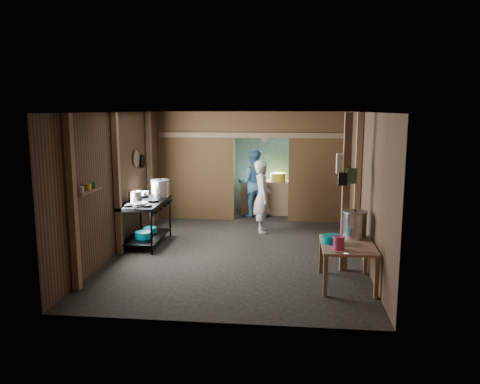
# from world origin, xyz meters

# --- Properties ---
(floor) EXTENTS (4.50, 7.00, 0.00)m
(floor) POSITION_xyz_m (0.00, 0.00, 0.00)
(floor) COLOR black
(floor) RESTS_ON ground
(ceiling) EXTENTS (4.50, 7.00, 0.00)m
(ceiling) POSITION_xyz_m (0.00, 0.00, 2.60)
(ceiling) COLOR #262421
(ceiling) RESTS_ON ground
(wall_back) EXTENTS (4.50, 0.00, 2.60)m
(wall_back) POSITION_xyz_m (0.00, 3.50, 1.30)
(wall_back) COLOR brown
(wall_back) RESTS_ON ground
(wall_front) EXTENTS (4.50, 0.00, 2.60)m
(wall_front) POSITION_xyz_m (0.00, -3.50, 1.30)
(wall_front) COLOR brown
(wall_front) RESTS_ON ground
(wall_left) EXTENTS (0.00, 7.00, 2.60)m
(wall_left) POSITION_xyz_m (-2.25, 0.00, 1.30)
(wall_left) COLOR brown
(wall_left) RESTS_ON ground
(wall_right) EXTENTS (0.00, 7.00, 2.60)m
(wall_right) POSITION_xyz_m (2.25, 0.00, 1.30)
(wall_right) COLOR brown
(wall_right) RESTS_ON ground
(partition_left) EXTENTS (1.85, 0.10, 2.60)m
(partition_left) POSITION_xyz_m (-1.32, 2.20, 1.30)
(partition_left) COLOR #4B371A
(partition_left) RESTS_ON floor
(partition_right) EXTENTS (1.35, 0.10, 2.60)m
(partition_right) POSITION_xyz_m (1.57, 2.20, 1.30)
(partition_right) COLOR #4B371A
(partition_right) RESTS_ON floor
(partition_header) EXTENTS (1.30, 0.10, 0.60)m
(partition_header) POSITION_xyz_m (0.25, 2.20, 2.30)
(partition_header) COLOR #4B371A
(partition_header) RESTS_ON wall_back
(turquoise_panel) EXTENTS (4.40, 0.06, 2.50)m
(turquoise_panel) POSITION_xyz_m (0.00, 3.44, 1.25)
(turquoise_panel) COLOR #70BCB7
(turquoise_panel) RESTS_ON wall_back
(back_counter) EXTENTS (1.20, 0.50, 0.85)m
(back_counter) POSITION_xyz_m (0.30, 2.95, 0.42)
(back_counter) COLOR #816D4E
(back_counter) RESTS_ON floor
(wall_clock) EXTENTS (0.20, 0.03, 0.20)m
(wall_clock) POSITION_xyz_m (0.25, 3.40, 1.90)
(wall_clock) COLOR silver
(wall_clock) RESTS_ON wall_back
(post_left_a) EXTENTS (0.10, 0.12, 2.60)m
(post_left_a) POSITION_xyz_m (-2.18, -2.60, 1.30)
(post_left_a) COLOR #816D4E
(post_left_a) RESTS_ON floor
(post_left_b) EXTENTS (0.10, 0.12, 2.60)m
(post_left_b) POSITION_xyz_m (-2.18, -0.80, 1.30)
(post_left_b) COLOR #816D4E
(post_left_b) RESTS_ON floor
(post_left_c) EXTENTS (0.10, 0.12, 2.60)m
(post_left_c) POSITION_xyz_m (-2.18, 1.20, 1.30)
(post_left_c) COLOR #816D4E
(post_left_c) RESTS_ON floor
(post_right) EXTENTS (0.10, 0.12, 2.60)m
(post_right) POSITION_xyz_m (2.18, -0.20, 1.30)
(post_right) COLOR #816D4E
(post_right) RESTS_ON floor
(post_free) EXTENTS (0.12, 0.12, 2.60)m
(post_free) POSITION_xyz_m (1.85, -1.30, 1.30)
(post_free) COLOR #816D4E
(post_free) RESTS_ON floor
(cross_beam) EXTENTS (4.40, 0.12, 0.12)m
(cross_beam) POSITION_xyz_m (0.00, 2.15, 2.05)
(cross_beam) COLOR #816D4E
(cross_beam) RESTS_ON wall_left
(pan_lid_big) EXTENTS (0.03, 0.34, 0.34)m
(pan_lid_big) POSITION_xyz_m (-2.21, 0.40, 1.65)
(pan_lid_big) COLOR gray
(pan_lid_big) RESTS_ON wall_left
(pan_lid_small) EXTENTS (0.03, 0.30, 0.30)m
(pan_lid_small) POSITION_xyz_m (-2.21, 0.80, 1.55)
(pan_lid_small) COLOR black
(pan_lid_small) RESTS_ON wall_left
(wall_shelf) EXTENTS (0.14, 0.80, 0.03)m
(wall_shelf) POSITION_xyz_m (-2.15, -2.10, 1.40)
(wall_shelf) COLOR #816D4E
(wall_shelf) RESTS_ON wall_left
(jar_white) EXTENTS (0.07, 0.07, 0.10)m
(jar_white) POSITION_xyz_m (-2.15, -2.35, 1.47)
(jar_white) COLOR silver
(jar_white) RESTS_ON wall_shelf
(jar_yellow) EXTENTS (0.08, 0.08, 0.10)m
(jar_yellow) POSITION_xyz_m (-2.15, -2.10, 1.47)
(jar_yellow) COLOR yellow
(jar_yellow) RESTS_ON wall_shelf
(jar_green) EXTENTS (0.06, 0.06, 0.10)m
(jar_green) POSITION_xyz_m (-2.15, -1.88, 1.47)
(jar_green) COLOR #32633C
(jar_green) RESTS_ON wall_shelf
(bag_white) EXTENTS (0.22, 0.15, 0.32)m
(bag_white) POSITION_xyz_m (1.80, -1.22, 1.78)
(bag_white) COLOR silver
(bag_white) RESTS_ON post_free
(bag_green) EXTENTS (0.16, 0.12, 0.24)m
(bag_green) POSITION_xyz_m (1.92, -1.36, 1.60)
(bag_green) COLOR #32633C
(bag_green) RESTS_ON post_free
(bag_black) EXTENTS (0.14, 0.10, 0.20)m
(bag_black) POSITION_xyz_m (1.78, -1.38, 1.55)
(bag_black) COLOR black
(bag_black) RESTS_ON post_free
(gas_range) EXTENTS (0.76, 1.47, 0.87)m
(gas_range) POSITION_xyz_m (-1.88, -0.15, 0.43)
(gas_range) COLOR black
(gas_range) RESTS_ON floor
(prep_table) EXTENTS (0.79, 1.09, 0.64)m
(prep_table) POSITION_xyz_m (1.83, -1.97, 0.32)
(prep_table) COLOR tan
(prep_table) RESTS_ON floor
(stove_pot_large) EXTENTS (0.40, 0.40, 0.38)m
(stove_pot_large) POSITION_xyz_m (-1.71, 0.37, 1.04)
(stove_pot_large) COLOR silver
(stove_pot_large) RESTS_ON gas_range
(stove_pot_med) EXTENTS (0.31, 0.31, 0.23)m
(stove_pot_med) POSITION_xyz_m (-2.05, -0.22, 0.96)
(stove_pot_med) COLOR silver
(stove_pot_med) RESTS_ON gas_range
(stove_saucepan) EXTENTS (0.20, 0.20, 0.10)m
(stove_saucepan) POSITION_xyz_m (-2.05, 0.39, 0.92)
(stove_saucepan) COLOR silver
(stove_saucepan) RESTS_ON gas_range
(frying_pan) EXTENTS (0.32, 0.54, 0.07)m
(frying_pan) POSITION_xyz_m (-1.88, -0.53, 0.90)
(frying_pan) COLOR gray
(frying_pan) RESTS_ON gas_range
(blue_tub_front) EXTENTS (0.33, 0.33, 0.13)m
(blue_tub_front) POSITION_xyz_m (-1.88, -0.32, 0.24)
(blue_tub_front) COLOR #058194
(blue_tub_front) RESTS_ON gas_range
(blue_tub_back) EXTENTS (0.27, 0.27, 0.11)m
(blue_tub_back) POSITION_xyz_m (-1.88, 0.11, 0.22)
(blue_tub_back) COLOR #058194
(blue_tub_back) RESTS_ON gas_range
(stock_pot) EXTENTS (0.40, 0.40, 0.44)m
(stock_pot) POSITION_xyz_m (1.98, -1.58, 0.85)
(stock_pot) COLOR silver
(stock_pot) RESTS_ON prep_table
(wash_basin) EXTENTS (0.38, 0.38, 0.11)m
(wash_basin) POSITION_xyz_m (1.60, -1.93, 0.70)
(wash_basin) COLOR #058194
(wash_basin) RESTS_ON prep_table
(pink_bucket) EXTENTS (0.19, 0.19, 0.19)m
(pink_bucket) POSITION_xyz_m (1.67, -2.27, 0.74)
(pink_bucket) COLOR #BE315B
(pink_bucket) RESTS_ON prep_table
(knife) EXTENTS (0.29, 0.15, 0.01)m
(knife) POSITION_xyz_m (1.74, -2.50, 0.65)
(knife) COLOR silver
(knife) RESTS_ON prep_table
(yellow_tub) EXTENTS (0.37, 0.37, 0.21)m
(yellow_tub) POSITION_xyz_m (0.63, 2.95, 0.95)
(yellow_tub) COLOR yellow
(yellow_tub) RESTS_ON back_counter
(cook) EXTENTS (0.47, 0.63, 1.58)m
(cook) POSITION_xyz_m (0.35, 1.06, 0.79)
(cook) COLOR beige
(cook) RESTS_ON floor
(worker_back) EXTENTS (0.88, 0.72, 1.68)m
(worker_back) POSITION_xyz_m (0.03, 2.60, 0.84)
(worker_back) COLOR teal
(worker_back) RESTS_ON floor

